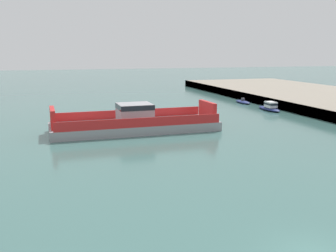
# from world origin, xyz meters

# --- Properties ---
(chain_ferry) EXTENTS (20.68, 7.11, 3.44)m
(chain_ferry) POSITION_xyz_m (-1.84, 32.04, 1.06)
(chain_ferry) COLOR #939399
(chain_ferry) RESTS_ON ground
(moored_boat_near_right) EXTENTS (2.12, 6.22, 1.52)m
(moored_boat_near_right) POSITION_xyz_m (23.40, 41.96, 0.56)
(moored_boat_near_right) COLOR navy
(moored_boat_near_right) RESTS_ON ground
(moored_boat_mid_left) EXTENTS (1.86, 5.06, 0.99)m
(moored_boat_mid_left) POSITION_xyz_m (23.54, 51.64, 0.26)
(moored_boat_mid_left) COLOR navy
(moored_boat_mid_left) RESTS_ON ground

